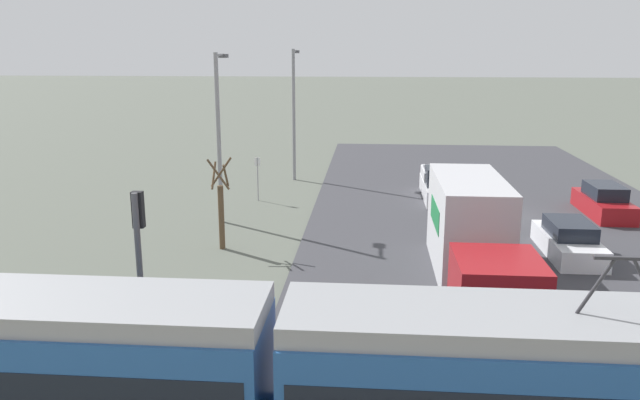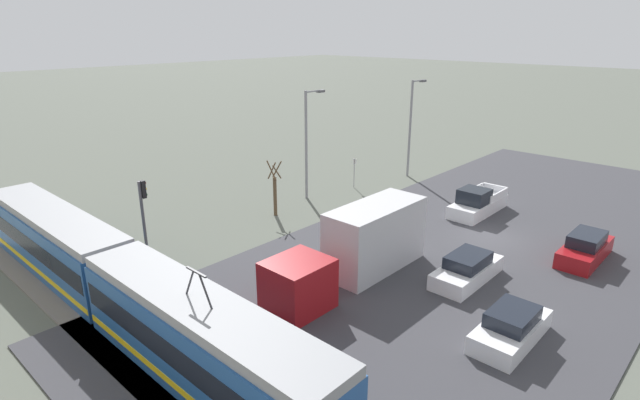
% 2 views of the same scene
% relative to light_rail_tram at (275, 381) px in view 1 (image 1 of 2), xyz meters
% --- Properties ---
extents(ground_plane, '(320.00, 320.00, 0.00)m').
position_rel_light_rail_tram_xyz_m(ground_plane, '(-8.18, -19.35, -1.66)').
color(ground_plane, '#565B51').
extents(road_surface, '(18.61, 47.08, 0.08)m').
position_rel_light_rail_tram_xyz_m(road_surface, '(-8.18, -19.35, -1.62)').
color(road_surface, '#38383D').
rests_on(road_surface, ground).
extents(light_rail_tram, '(25.52, 2.56, 4.38)m').
position_rel_light_rail_tram_xyz_m(light_rail_tram, '(0.00, 0.00, 0.00)').
color(light_rail_tram, '#235193').
rests_on(light_rail_tram, ground).
extents(box_truck, '(2.44, 10.05, 3.47)m').
position_rel_light_rail_tram_xyz_m(box_truck, '(-5.45, -10.07, 0.02)').
color(box_truck, maroon).
rests_on(box_truck, ground).
extents(pickup_truck, '(1.95, 5.29, 1.85)m').
position_rel_light_rail_tram_xyz_m(pickup_truck, '(-5.71, -22.84, -0.88)').
color(pickup_truck, silver).
rests_on(pickup_truck, ground).
extents(sedan_car_0, '(1.75, 4.61, 1.55)m').
position_rel_light_rail_tram_xyz_m(sedan_car_0, '(-13.40, -19.98, -0.94)').
color(sedan_car_0, maroon).
rests_on(sedan_car_0, ground).
extents(sedan_car_1, '(1.82, 4.57, 1.41)m').
position_rel_light_rail_tram_xyz_m(sedan_car_1, '(-9.77, -13.41, -1.00)').
color(sedan_car_1, silver).
rests_on(sedan_car_1, ground).
extents(traffic_light_pole, '(0.28, 0.47, 4.61)m').
position_rel_light_rail_tram_xyz_m(traffic_light_pole, '(4.10, -3.73, 1.36)').
color(traffic_light_pole, '#47474C').
rests_on(traffic_light_pole, ground).
extents(street_tree, '(0.92, 0.77, 3.85)m').
position_rel_light_rail_tram_xyz_m(street_tree, '(4.31, -13.28, 0.09)').
color(street_tree, brown).
rests_on(street_tree, ground).
extents(street_lamp_near_crossing, '(0.36, 1.95, 7.99)m').
position_rel_light_rail_tram_xyz_m(street_lamp_near_crossing, '(5.32, -17.58, 2.96)').
color(street_lamp_near_crossing, gray).
rests_on(street_lamp_near_crossing, ground).
extents(street_lamp_mid_block, '(0.36, 1.95, 8.14)m').
position_rel_light_rail_tram_xyz_m(street_lamp_mid_block, '(3.05, -27.79, 3.04)').
color(street_lamp_mid_block, gray).
rests_on(street_lamp_mid_block, ground).
extents(no_parking_sign, '(0.32, 0.08, 2.39)m').
position_rel_light_rail_tram_xyz_m(no_parking_sign, '(4.34, -21.83, -0.21)').
color(no_parking_sign, gray).
rests_on(no_parking_sign, ground).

